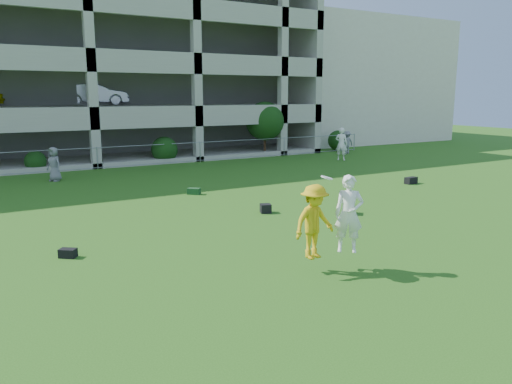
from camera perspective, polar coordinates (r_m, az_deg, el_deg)
ground at (r=10.95m, az=5.75°, el=-10.10°), size 100.00×100.00×0.00m
stucco_building at (r=46.45m, az=8.62°, el=12.27°), size 16.00×14.00×10.00m
bystander_c at (r=24.83m, az=-22.08°, el=2.97°), size 0.83×0.92×1.58m
bystander_e at (r=30.82m, az=9.73°, el=5.43°), size 0.81×0.87×1.99m
bystander_f at (r=34.41m, az=10.34°, el=5.61°), size 0.99×0.57×1.53m
bag_black_b at (r=13.21m, az=-20.70°, el=-6.55°), size 0.47×0.44×0.22m
bag_green_c at (r=17.07m, az=10.66°, el=-2.03°), size 0.60×0.60×0.26m
crate_d at (r=16.92m, az=1.11°, el=-1.89°), size 0.45×0.45×0.30m
bag_black_e at (r=23.47m, az=17.29°, el=1.27°), size 0.63×0.36×0.30m
bag_green_g at (r=20.20m, az=-7.11°, el=0.09°), size 0.57×0.56×0.25m
frisbee_contest at (r=11.24m, az=7.84°, el=-3.11°), size 1.73×0.99×1.86m
parking_garage at (r=36.49m, az=-21.35°, el=13.60°), size 30.00×14.00×12.00m
fence at (r=28.09m, az=-17.68°, el=3.75°), size 36.06×0.06×1.20m
shrub_row at (r=29.98m, az=-9.47°, el=6.27°), size 34.38×2.52×3.50m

